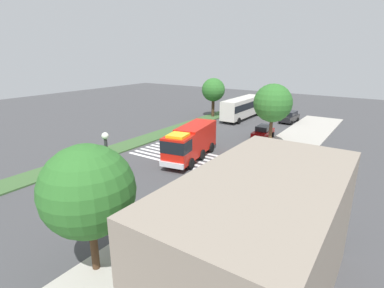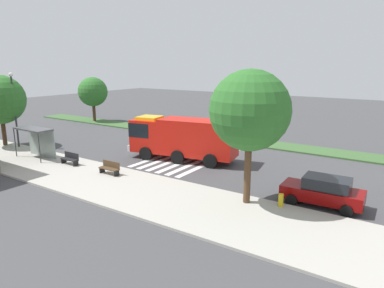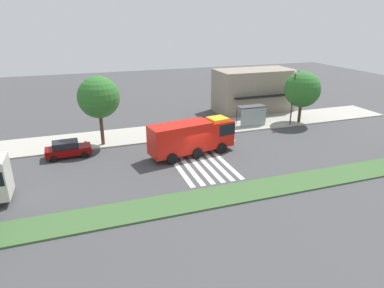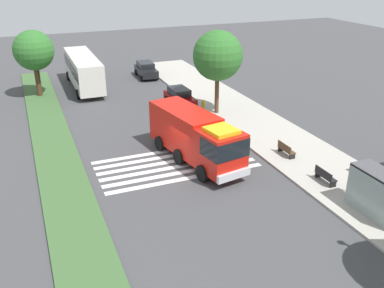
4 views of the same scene
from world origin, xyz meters
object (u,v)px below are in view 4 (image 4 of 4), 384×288
Objects in this scene: sidewalk_tree_far_west at (218,56)px; fire_truck at (197,136)px; parked_car_mid at (180,97)px; median_tree_far_west at (34,51)px; bench_near_shelter at (325,176)px; bench_west_of_shelter at (286,149)px; transit_bus at (83,69)px; parked_car_west at (146,70)px; bus_stop_shelter at (377,187)px; fire_hydrant at (204,104)px.

fire_truck is at bearing -32.86° from sidewalk_tree_far_west.
median_tree_far_west is (-7.95, -12.26, 3.83)m from parked_car_mid.
bench_near_shelter is 15.24m from sidewalk_tree_far_west.
bench_west_of_shelter is at bearing 34.93° from median_tree_far_west.
transit_bus is at bearing -156.00° from bench_west_of_shelter.
bench_west_of_shelter is 26.76m from median_tree_far_west.
sidewalk_tree_far_west is 1.12× the size of median_tree_far_west.
fire_truck is 22.13m from median_tree_far_west.
parked_car_west is 25.24m from bench_west_of_shelter.
parked_car_west is at bearing 105.46° from median_tree_far_west.
bench_near_shelter is at bearing 0.00° from bench_west_of_shelter.
bench_near_shelter is at bearing 8.35° from parked_car_west.
parked_car_west is 2.91× the size of bench_west_of_shelter.
sidewalk_tree_far_west is (13.09, 9.67, 3.21)m from transit_bus.
sidewalk_tree_far_west is (-10.15, -0.68, 4.70)m from bench_west_of_shelter.
bench_west_of_shelter is at bearing 180.00° from bench_near_shelter.
parked_car_west is 0.71× the size of median_tree_far_west.
bench_near_shelter is (27.58, 10.35, -1.49)m from transit_bus.
bench_west_of_shelter is at bearing -179.76° from bus_stop_shelter.
parked_car_west is at bearing -174.42° from bench_near_shelter.
transit_bus is at bearing -73.50° from parked_car_west.
sidewalk_tree_far_west reaches higher than bus_stop_shelter.
parked_car_mid is 18.30m from bench_near_shelter.
fire_hydrant is (-10.31, 5.00, -1.45)m from fire_truck.
sidewalk_tree_far_west is at bearing -143.43° from transit_bus.
parked_car_west is 1.06× the size of parked_car_mid.
fire_truck is 23.69m from parked_car_west.
sidewalk_tree_far_west reaches higher than fire_hydrant.
parked_car_west is 7.78m from transit_bus.
fire_truck is at bearing 24.09° from median_tree_far_west.
parked_car_west is 29.55m from bench_near_shelter.
sidewalk_tree_far_west reaches higher than median_tree_far_west.
transit_bus is 25.49m from bench_west_of_shelter.
bus_stop_shelter reaches higher than parked_car_mid.
bench_near_shelter is (5.97, 6.18, -1.35)m from fire_truck.
bench_near_shelter is 0.24× the size of median_tree_far_west.
sidewalk_tree_far_west reaches higher than transit_bus.
median_tree_far_west is (-21.68, -15.14, 4.10)m from bench_west_of_shelter.
bus_stop_shelter reaches higher than bench_west_of_shelter.
bench_near_shelter is (-4.00, -0.03, -1.30)m from bus_stop_shelter.
bus_stop_shelter is 4.20m from bench_near_shelter.
bench_west_of_shelter is at bearing 9.31° from parked_car_west.
fire_truck is 5.75× the size of bench_west_of_shelter.
bench_west_of_shelter is 2.29× the size of fire_hydrant.
sidewalk_tree_far_west is (3.58, 2.20, 4.43)m from parked_car_mid.
fire_truck is at bearing -5.25° from parked_car_west.
bus_stop_shelter is 2.19× the size of bench_near_shelter.
fire_hydrant is (-20.28, -1.21, -1.40)m from bus_stop_shelter.
transit_bus is 6.95× the size of bench_west_of_shelter.
bus_stop_shelter reaches higher than parked_car_west.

